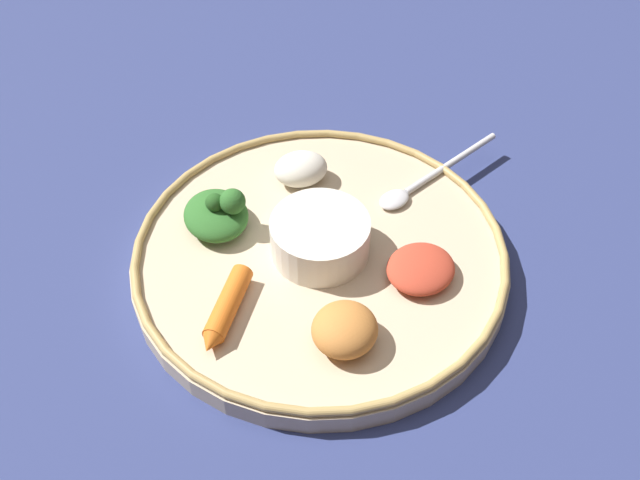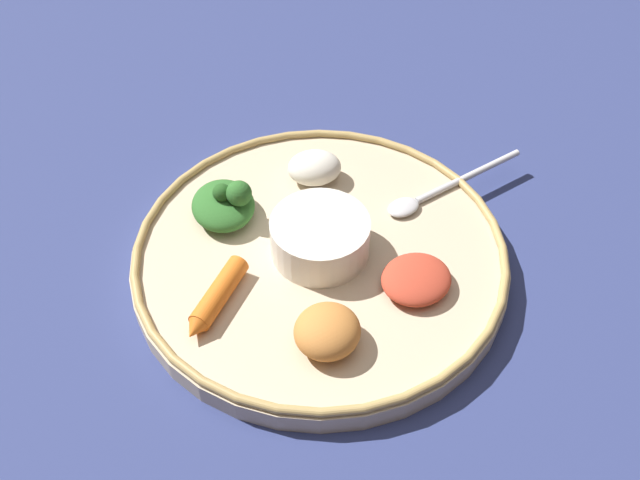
{
  "view_description": "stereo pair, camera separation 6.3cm",
  "coord_description": "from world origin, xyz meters",
  "px_view_note": "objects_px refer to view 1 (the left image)",
  "views": [
    {
      "loc": [
        0.19,
        -0.41,
        0.52
      ],
      "look_at": [
        0.0,
        0.0,
        0.04
      ],
      "focal_mm": 40.34,
      "sensor_mm": 36.0,
      "label": 1
    },
    {
      "loc": [
        0.25,
        -0.38,
        0.52
      ],
      "look_at": [
        0.0,
        0.0,
        0.04
      ],
      "focal_mm": 40.34,
      "sensor_mm": 36.0,
      "label": 2
    }
  ],
  "objects_px": {
    "center_bowl": "(320,236)",
    "carrot_near_spoon": "(226,309)",
    "greens_pile": "(218,213)",
    "spoon": "(422,182)"
  },
  "relations": [
    {
      "from": "center_bowl",
      "to": "carrot_near_spoon",
      "type": "xyz_separation_m",
      "value": [
        -0.04,
        -0.1,
        -0.01
      ]
    },
    {
      "from": "center_bowl",
      "to": "greens_pile",
      "type": "xyz_separation_m",
      "value": [
        -0.1,
        -0.01,
        -0.0
      ]
    },
    {
      "from": "carrot_near_spoon",
      "to": "greens_pile",
      "type": "bearing_deg",
      "value": 124.3
    },
    {
      "from": "greens_pile",
      "to": "carrot_near_spoon",
      "type": "relative_size",
      "value": 1.03
    },
    {
      "from": "greens_pile",
      "to": "spoon",
      "type": "bearing_deg",
      "value": 41.59
    },
    {
      "from": "spoon",
      "to": "greens_pile",
      "type": "height_order",
      "value": "greens_pile"
    },
    {
      "from": "greens_pile",
      "to": "carrot_near_spoon",
      "type": "height_order",
      "value": "greens_pile"
    },
    {
      "from": "spoon",
      "to": "carrot_near_spoon",
      "type": "bearing_deg",
      "value": -112.43
    },
    {
      "from": "greens_pile",
      "to": "center_bowl",
      "type": "bearing_deg",
      "value": 6.6
    },
    {
      "from": "center_bowl",
      "to": "greens_pile",
      "type": "relative_size",
      "value": 0.99
    }
  ]
}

